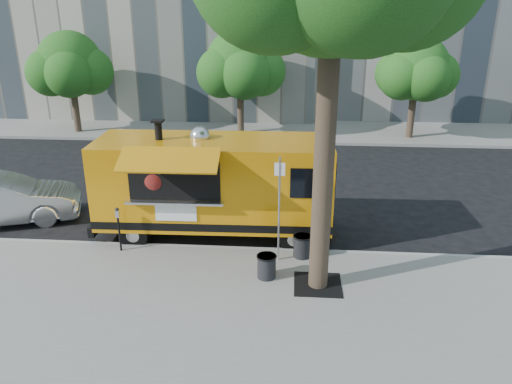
# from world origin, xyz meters

# --- Properties ---
(ground) EXTENTS (120.00, 120.00, 0.00)m
(ground) POSITION_xyz_m (0.00, 0.00, 0.00)
(ground) COLOR black
(ground) RESTS_ON ground
(sidewalk) EXTENTS (60.00, 6.00, 0.15)m
(sidewalk) POSITION_xyz_m (0.00, -4.00, 0.07)
(sidewalk) COLOR gray
(sidewalk) RESTS_ON ground
(curb) EXTENTS (60.00, 0.14, 0.16)m
(curb) POSITION_xyz_m (0.00, -0.93, 0.07)
(curb) COLOR #999993
(curb) RESTS_ON ground
(far_sidewalk) EXTENTS (60.00, 5.00, 0.15)m
(far_sidewalk) POSITION_xyz_m (0.00, 13.50, 0.07)
(far_sidewalk) COLOR gray
(far_sidewalk) RESTS_ON ground
(tree_well) EXTENTS (1.20, 1.20, 0.02)m
(tree_well) POSITION_xyz_m (2.60, -2.80, 0.15)
(tree_well) COLOR black
(tree_well) RESTS_ON sidewalk
(far_tree_a) EXTENTS (3.42, 3.42, 5.36)m
(far_tree_a) POSITION_xyz_m (-10.00, 12.30, 3.78)
(far_tree_a) COLOR #33261C
(far_tree_a) RESTS_ON far_sidewalk
(far_tree_b) EXTENTS (3.60, 3.60, 5.50)m
(far_tree_b) POSITION_xyz_m (-1.00, 12.70, 3.83)
(far_tree_b) COLOR #33261C
(far_tree_b) RESTS_ON far_sidewalk
(far_tree_c) EXTENTS (3.24, 3.24, 5.21)m
(far_tree_c) POSITION_xyz_m (8.00, 12.40, 3.72)
(far_tree_c) COLOR #33261C
(far_tree_c) RESTS_ON far_sidewalk
(sign_post) EXTENTS (0.28, 0.06, 3.00)m
(sign_post) POSITION_xyz_m (1.55, -1.55, 1.85)
(sign_post) COLOR silver
(sign_post) RESTS_ON sidewalk
(parking_meter) EXTENTS (0.11, 0.11, 1.33)m
(parking_meter) POSITION_xyz_m (-3.00, -1.35, 0.98)
(parking_meter) COLOR black
(parking_meter) RESTS_ON sidewalk
(food_truck) EXTENTS (7.39, 3.52, 3.63)m
(food_truck) POSITION_xyz_m (-0.50, 0.17, 1.71)
(food_truck) COLOR orange
(food_truck) RESTS_ON ground
(sedan) EXTENTS (5.17, 3.22, 1.61)m
(sedan) POSITION_xyz_m (-7.62, 0.58, 0.80)
(sedan) COLOR #A7AAAE
(sedan) RESTS_ON ground
(trash_bin_left) EXTENTS (0.52, 0.52, 0.63)m
(trash_bin_left) POSITION_xyz_m (1.28, -2.52, 0.48)
(trash_bin_left) COLOR black
(trash_bin_left) RESTS_ON sidewalk
(trash_bin_right) EXTENTS (0.53, 0.53, 0.64)m
(trash_bin_right) POSITION_xyz_m (2.21, -1.31, 0.49)
(trash_bin_right) COLOR black
(trash_bin_right) RESTS_ON sidewalk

